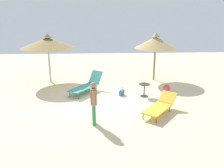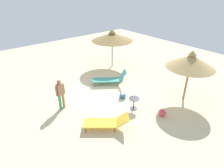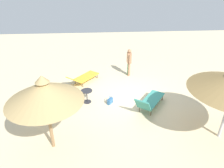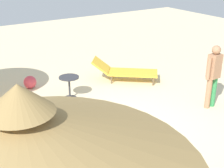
{
  "view_description": "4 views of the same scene",
  "coord_description": "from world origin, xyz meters",
  "views": [
    {
      "loc": [
        -0.03,
        -9.8,
        3.86
      ],
      "look_at": [
        0.53,
        0.3,
        0.66
      ],
      "focal_mm": 37.19,
      "sensor_mm": 36.0,
      "label": 1
    },
    {
      "loc": [
        7.37,
        -5.37,
        5.55
      ],
      "look_at": [
        0.73,
        0.08,
        0.94
      ],
      "focal_mm": 30.57,
      "sensor_mm": 36.0,
      "label": 2
    },
    {
      "loc": [
        1.49,
        8.49,
        5.3
      ],
      "look_at": [
        0.88,
        0.11,
        0.75
      ],
      "focal_mm": 33.41,
      "sensor_mm": 36.0,
      "label": 3
    },
    {
      "loc": [
        -4.89,
        3.55,
        3.53
      ],
      "look_at": [
        0.89,
        -0.19,
        0.69
      ],
      "focal_mm": 51.08,
      "sensor_mm": 36.0,
      "label": 4
    }
  ],
  "objects": [
    {
      "name": "handbag",
      "position": [
        1.0,
        0.57,
        0.14
      ],
      "size": [
        0.29,
        0.34,
        0.41
      ],
      "color": "#336699",
      "rests_on": "ground"
    },
    {
      "name": "parasol_umbrella_near_left",
      "position": [
        3.11,
        3.06,
        2.17
      ],
      "size": [
        2.35,
        2.35,
        2.71
      ],
      "color": "olive",
      "rests_on": "ground"
    },
    {
      "name": "side_table_round",
      "position": [
        2.04,
        0.38,
        0.41
      ],
      "size": [
        0.52,
        0.52,
        0.61
      ],
      "color": "#2D2D33",
      "rests_on": "ground"
    },
    {
      "name": "lounge_chair_front",
      "position": [
        2.31,
        -1.53,
        0.32
      ],
      "size": [
        1.7,
        1.88,
        0.65
      ],
      "color": "gold",
      "rests_on": "ground"
    },
    {
      "name": "lounge_chair_far_left",
      "position": [
        -0.66,
        1.11,
        0.39
      ],
      "size": [
        1.7,
        2.0,
        0.91
      ],
      "color": "teal",
      "rests_on": "ground"
    },
    {
      "name": "person_standing_edge",
      "position": [
        -0.26,
        -2.31,
        0.89
      ],
      "size": [
        0.23,
        0.48,
        1.56
      ],
      "color": "#A57554",
      "rests_on": "ground"
    },
    {
      "name": "parasol_umbrella_far_right",
      "position": [
        -2.82,
        3.0,
        2.21
      ],
      "size": [
        2.9,
        2.9,
        2.69
      ],
      "color": "#B2B2B7",
      "rests_on": "ground"
    },
    {
      "name": "ground",
      "position": [
        0.0,
        0.0,
        -0.05
      ],
      "size": [
        24.0,
        24.0,
        0.1
      ],
      "primitive_type": "cube",
      "color": "beige"
    },
    {
      "name": "beach_ball",
      "position": [
        3.29,
        1.0,
        0.18
      ],
      "size": [
        0.36,
        0.36,
        0.36
      ],
      "primitive_type": "sphere",
      "color": "#D83F4C",
      "rests_on": "ground"
    }
  ]
}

